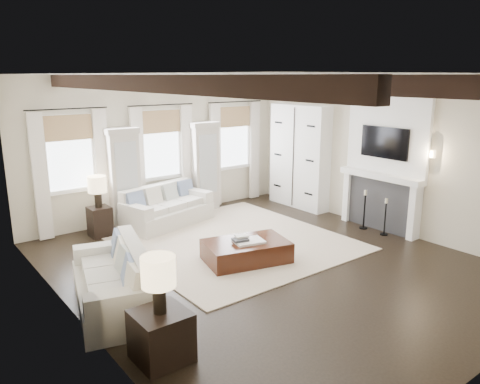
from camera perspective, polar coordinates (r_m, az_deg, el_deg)
ground at (r=8.23m, az=3.36°, el=-8.74°), size 7.50×7.50×0.00m
room_shell at (r=8.85m, az=3.39°, el=5.62°), size 6.54×7.54×3.22m
area_rug at (r=9.27m, az=-1.10°, el=-5.97°), size 3.96×4.21×0.02m
sofa_back at (r=10.34m, az=-9.01°, el=-2.08°), size 2.15×1.34×0.86m
sofa_left at (r=6.89m, az=-14.83°, el=-10.71°), size 1.42×2.21×0.87m
ottoman at (r=8.24m, az=0.77°, el=-7.26°), size 1.60×1.22×0.37m
tray at (r=8.13m, az=1.07°, el=-6.01°), size 0.58×0.49×0.04m
book_lower at (r=8.08m, az=0.04°, el=-5.83°), size 0.30×0.26×0.04m
book_upper at (r=8.15m, az=0.19°, el=-5.39°), size 0.26×0.22×0.03m
side_table_front at (r=5.64m, az=-9.58°, el=-16.91°), size 0.59×0.59×0.59m
lamp_front at (r=5.30m, az=-9.91°, el=-9.92°), size 0.39×0.39×0.67m
side_table_back at (r=9.89m, az=-16.71°, el=-3.48°), size 0.41×0.41×0.61m
lamp_back at (r=9.70m, az=-17.01°, el=0.68°), size 0.37×0.37×0.63m
candlestick_near at (r=9.99m, az=17.25°, el=-3.26°), size 0.16×0.16×0.77m
candlestick_far at (r=10.27m, az=14.90°, el=-2.45°), size 0.17×0.17×0.84m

